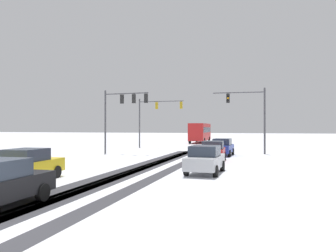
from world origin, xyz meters
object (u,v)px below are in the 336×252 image
at_px(traffic_signal_far_left, 155,113).
at_px(car_yellow_cab_fourth, 27,165).
at_px(traffic_signal_near_right, 250,110).
at_px(traffic_signal_near_left, 122,107).
at_px(car_blue_lead, 222,147).
at_px(bus_oncoming, 200,131).
at_px(car_silver_third, 205,159).
at_px(car_red_second, 213,151).

height_order(traffic_signal_far_left, car_yellow_cab_fourth, traffic_signal_far_left).
xyz_separation_m(traffic_signal_far_left, car_yellow_cab_fourth, (2.02, -26.74, -3.83)).
height_order(traffic_signal_near_right, traffic_signal_near_left, same).
xyz_separation_m(traffic_signal_far_left, car_blue_lead, (9.83, -9.37, -3.83)).
relative_size(traffic_signal_near_left, car_yellow_cab_fourth, 1.55).
bearing_deg(car_blue_lead, traffic_signal_far_left, 136.37).
relative_size(car_blue_lead, bus_oncoming, 0.38).
relative_size(traffic_signal_far_left, car_silver_third, 1.56).
xyz_separation_m(car_blue_lead, bus_oncoming, (-6.57, 25.59, 1.18)).
bearing_deg(car_silver_third, traffic_signal_near_right, 80.44).
distance_m(car_blue_lead, car_red_second, 5.62).
height_order(traffic_signal_near_left, car_blue_lead, traffic_signal_near_left).
bearing_deg(traffic_signal_far_left, bus_oncoming, 78.64).
xyz_separation_m(traffic_signal_near_right, traffic_signal_far_left, (-12.39, 8.11, 0.28)).
xyz_separation_m(traffic_signal_near_left, bus_oncoming, (3.43, 26.36, -2.76)).
bearing_deg(traffic_signal_near_right, car_yellow_cab_fourth, -119.08).
relative_size(traffic_signal_far_left, car_red_second, 1.56).
bearing_deg(car_blue_lead, bus_oncoming, 104.40).
height_order(car_blue_lead, bus_oncoming, bus_oncoming).
distance_m(car_yellow_cab_fourth, bus_oncoming, 42.99).
xyz_separation_m(traffic_signal_far_left, traffic_signal_near_left, (-0.17, -10.14, 0.11)).
xyz_separation_m(traffic_signal_near_right, bus_oncoming, (-9.13, 24.33, -2.37)).
xyz_separation_m(traffic_signal_near_right, traffic_signal_near_left, (-12.56, -2.03, 0.39)).
bearing_deg(traffic_signal_near_right, car_red_second, -111.45).
distance_m(traffic_signal_near_left, car_blue_lead, 10.78).
bearing_deg(traffic_signal_near_left, car_silver_third, -48.20).
relative_size(traffic_signal_far_left, car_yellow_cab_fourth, 1.55).
bearing_deg(traffic_signal_near_left, traffic_signal_near_right, 9.18).
bearing_deg(car_blue_lead, traffic_signal_near_right, 26.24).
bearing_deg(traffic_signal_near_right, traffic_signal_near_left, -170.82).
bearing_deg(car_red_second, car_yellow_cab_fourth, -123.09).
relative_size(car_blue_lead, car_silver_third, 1.00).
distance_m(car_red_second, bus_oncoming, 31.88).
bearing_deg(traffic_signal_near_left, car_red_second, -26.19).
bearing_deg(bus_oncoming, car_silver_third, -79.75).
relative_size(car_red_second, car_yellow_cab_fourth, 1.00).
height_order(traffic_signal_near_right, car_blue_lead, traffic_signal_near_right).
distance_m(traffic_signal_far_left, traffic_signal_near_left, 10.14).
bearing_deg(traffic_signal_near_right, car_silver_third, -99.56).
bearing_deg(bus_oncoming, car_blue_lead, -75.60).
bearing_deg(traffic_signal_near_left, car_blue_lead, 4.40).
xyz_separation_m(car_red_second, car_yellow_cab_fourth, (-7.66, -11.75, 0.00)).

